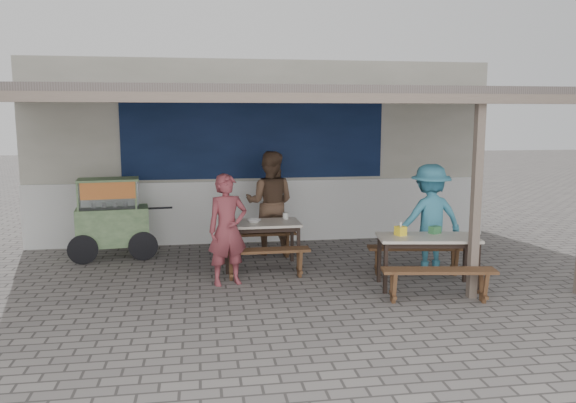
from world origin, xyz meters
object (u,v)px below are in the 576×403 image
(patron_wall_side, at_px, (270,203))
(donation_box, at_px, (435,230))
(patron_right_table, at_px, (430,218))
(table_right, at_px, (428,242))
(condiment_jar, at_px, (286,216))
(bench_right_wall, at_px, (416,254))
(vendor_cart, at_px, (112,215))
(table_left, at_px, (261,227))
(bench_left_street, at_px, (265,257))
(tissue_box, at_px, (400,231))
(condiment_bowl, at_px, (254,221))
(patron_street_side, at_px, (228,230))
(bench_left_wall, at_px, (257,239))
(bench_right_street, at_px, (439,277))

(patron_wall_side, height_order, donation_box, patron_wall_side)
(patron_wall_side, relative_size, patron_right_table, 1.08)
(table_right, bearing_deg, condiment_jar, 145.86)
(bench_right_wall, xyz_separation_m, vendor_cart, (-4.79, 1.83, 0.41))
(table_left, relative_size, table_right, 0.85)
(bench_left_street, xyz_separation_m, tissue_box, (1.86, -0.70, 0.48))
(bench_right_wall, height_order, patron_wall_side, patron_wall_side)
(condiment_jar, bearing_deg, condiment_bowl, -154.99)
(patron_street_side, relative_size, condiment_bowl, 7.56)
(bench_left_street, bearing_deg, vendor_cart, 146.05)
(patron_wall_side, height_order, condiment_jar, patron_wall_side)
(patron_street_side, relative_size, patron_wall_side, 0.89)
(table_right, height_order, patron_wall_side, patron_wall_side)
(donation_box, bearing_deg, bench_left_wall, 141.90)
(vendor_cart, distance_m, patron_street_side, 2.65)
(bench_left_wall, distance_m, tissue_box, 2.73)
(bench_left_wall, xyz_separation_m, patron_street_side, (-0.57, -1.44, 0.48))
(bench_right_wall, relative_size, patron_right_table, 0.89)
(bench_left_street, distance_m, condiment_jar, 1.06)
(table_right, bearing_deg, bench_left_street, 168.46)
(donation_box, xyz_separation_m, condiment_bowl, (-2.51, 1.24, -0.03))
(table_left, bearing_deg, patron_right_table, -13.81)
(table_left, height_order, table_right, same)
(bench_left_wall, xyz_separation_m, condiment_bowl, (-0.10, -0.65, 0.44))
(patron_right_table, relative_size, condiment_jar, 16.49)
(tissue_box, xyz_separation_m, condiment_jar, (-1.43, 1.54, -0.01))
(bench_right_wall, bearing_deg, bench_right_street, -90.00)
(patron_right_table, distance_m, condiment_jar, 2.32)
(bench_left_wall, relative_size, tissue_box, 10.25)
(bench_right_street, height_order, donation_box, donation_box)
(donation_box, height_order, condiment_bowl, donation_box)
(bench_right_wall, bearing_deg, patron_wall_side, 148.72)
(patron_street_side, distance_m, patron_wall_side, 1.95)
(bench_left_street, height_order, condiment_bowl, condiment_bowl)
(table_left, bearing_deg, condiment_jar, 26.58)
(bench_right_street, distance_m, vendor_cart, 5.56)
(bench_left_wall, relative_size, bench_right_street, 0.89)
(bench_left_street, relative_size, donation_box, 8.39)
(table_left, relative_size, patron_right_table, 0.73)
(donation_box, height_order, condiment_jar, donation_box)
(patron_street_side, relative_size, donation_box, 10.10)
(bench_left_wall, bearing_deg, table_left, -90.00)
(patron_street_side, height_order, patron_wall_side, patron_wall_side)
(table_left, height_order, bench_left_wall, table_left)
(bench_left_wall, xyz_separation_m, donation_box, (2.41, -1.89, 0.47))
(vendor_cart, relative_size, donation_box, 10.60)
(bench_left_wall, xyz_separation_m, condiment_jar, (0.44, -0.40, 0.47))
(patron_street_side, bearing_deg, patron_wall_side, 49.91)
(patron_right_table, bearing_deg, condiment_jar, -26.28)
(bench_right_street, bearing_deg, patron_right_table, 80.95)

